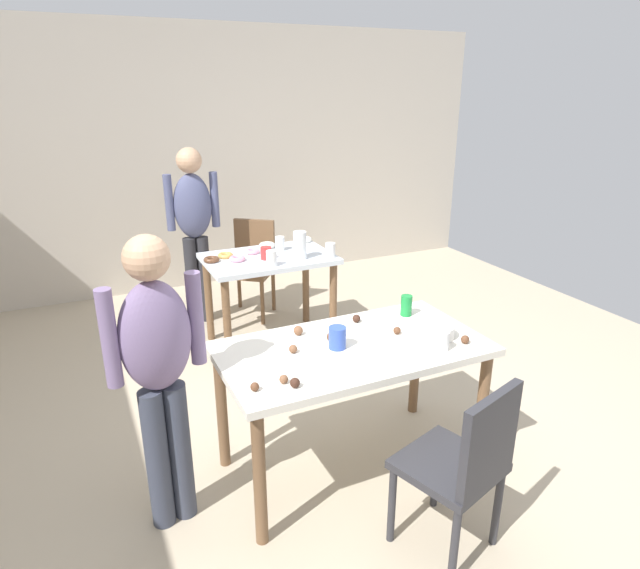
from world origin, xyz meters
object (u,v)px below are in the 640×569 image
dining_table_near (352,362)px  chair_near_table (465,461)px  pitcher_far (300,245)px  soda_can (406,306)px  dining_table_far (269,271)px  person_girl_near (158,363)px  mixing_bowl (434,331)px  chair_far_table (252,262)px  person_adult_far (194,221)px

dining_table_near → chair_near_table: (0.15, -0.74, -0.16)m
pitcher_far → soda_can: bearing=-84.5°
soda_can → dining_table_far: bearing=102.5°
soda_can → pitcher_far: size_ratio=0.56×
person_girl_near → pitcher_far: person_girl_near is taller
dining_table_far → chair_near_table: chair_near_table is taller
chair_near_table → person_girl_near: size_ratio=0.60×
dining_table_near → chair_near_table: 0.78m
dining_table_far → pitcher_far: (0.20, -0.17, 0.23)m
dining_table_near → pitcher_far: pitcher_far is taller
mixing_bowl → soda_can: bearing=85.1°
person_girl_near → soda_can: bearing=7.9°
chair_near_table → mixing_bowl: 0.77m
chair_far_table → soda_can: size_ratio=7.13×
chair_far_table → pitcher_far: 0.92m
person_girl_near → person_adult_far: bearing=73.3°
dining_table_far → chair_near_table: size_ratio=1.15×
pitcher_far → mixing_bowl: bearing=-86.5°
chair_near_table → soda_can: (0.32, 0.96, 0.31)m
person_girl_near → soda_can: (1.45, 0.20, -0.05)m
dining_table_near → mixing_bowl: (0.45, -0.09, 0.13)m
mixing_bowl → pitcher_far: bearing=93.5°
dining_table_near → mixing_bowl: bearing=-11.5°
dining_table_near → dining_table_far: same height
mixing_bowl → dining_table_near: bearing=168.5°
person_girl_near → chair_far_table: bearing=62.7°
mixing_bowl → person_adult_far: bearing=106.3°
dining_table_near → person_adult_far: size_ratio=0.90×
dining_table_near → person_girl_near: person_girl_near is taller
mixing_bowl → pitcher_far: pitcher_far is taller
dining_table_near → person_girl_near: 1.00m
dining_table_far → chair_near_table: (0.00, -2.42, -0.13)m
pitcher_far → chair_near_table: bearing=-95.0°
person_girl_near → pitcher_far: (1.32, 1.49, -0.01)m
chair_far_table → mixing_bowl: 2.47m
chair_near_table → mixing_bowl: size_ratio=4.08×
person_girl_near → pitcher_far: bearing=48.4°
dining_table_near → person_girl_near: bearing=179.0°
chair_far_table → soda_can: (0.25, -2.13, 0.31)m
chair_far_table → person_girl_near: person_girl_near is taller
dining_table_far → chair_far_table: 0.69m
pitcher_far → person_adult_far: bearing=125.9°
chair_far_table → pitcher_far: size_ratio=4.02×
chair_far_table → dining_table_far: bearing=-96.4°
dining_table_far → person_adult_far: (-0.42, 0.69, 0.30)m
chair_near_table → chair_far_table: size_ratio=1.00×
chair_near_table → dining_table_near: bearing=101.5°
chair_far_table → person_girl_near: (-1.20, -2.33, 0.37)m
chair_far_table → person_girl_near: 2.65m
dining_table_far → mixing_bowl: mixing_bowl is taller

